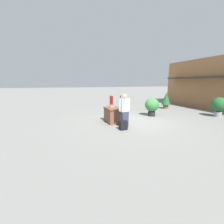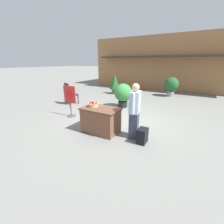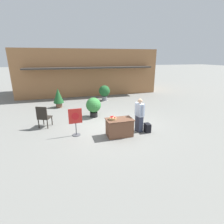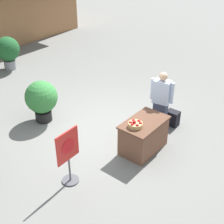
% 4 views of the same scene
% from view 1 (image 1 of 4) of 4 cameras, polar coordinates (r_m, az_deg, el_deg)
% --- Properties ---
extents(ground_plane, '(120.00, 120.00, 0.00)m').
position_cam_1_polar(ground_plane, '(8.51, 7.73, -3.28)').
color(ground_plane, slate).
extents(display_table, '(1.18, 0.73, 0.79)m').
position_cam_1_polar(display_table, '(8.01, 0.37, -1.17)').
color(display_table, brown).
rests_on(display_table, ground_plane).
extents(apple_basket, '(0.32, 0.32, 0.16)m').
position_cam_1_polar(apple_basket, '(8.22, -0.09, 2.38)').
color(apple_basket, tan).
rests_on(apple_basket, display_table).
extents(person_visitor, '(0.33, 0.60, 1.60)m').
position_cam_1_polar(person_visitor, '(7.05, 4.74, 0.53)').
color(person_visitor, '#33384C').
rests_on(person_visitor, ground_plane).
extents(backpack, '(0.24, 0.34, 0.42)m').
position_cam_1_polar(backpack, '(6.80, 4.31, -5.07)').
color(backpack, black).
rests_on(backpack, ground_plane).
extents(poster_board, '(0.59, 0.36, 1.26)m').
position_cam_1_polar(poster_board, '(9.88, -0.23, 2.89)').
color(poster_board, '#4C4C51').
rests_on(poster_board, ground_plane).
extents(patio_chair, '(0.73, 0.73, 1.11)m').
position_cam_1_polar(patio_chair, '(11.74, 3.88, 3.80)').
color(patio_chair, '#28231E').
rests_on(patio_chair, ground_plane).
extents(potted_plant_near_right, '(0.89, 0.89, 1.22)m').
position_cam_1_polar(potted_plant_near_right, '(11.38, 35.63, 2.12)').
color(potted_plant_near_right, gray).
rests_on(potted_plant_near_right, ground_plane).
extents(potted_plant_near_left, '(0.87, 0.87, 1.16)m').
position_cam_1_polar(potted_plant_near_left, '(9.82, 14.97, 2.42)').
color(potted_plant_near_left, black).
rests_on(potted_plant_near_left, ground_plane).
extents(potted_plant_far_left, '(0.71, 0.71, 1.34)m').
position_cam_1_polar(potted_plant_far_left, '(12.99, 19.92, 4.59)').
color(potted_plant_far_left, brown).
rests_on(potted_plant_far_left, ground_plane).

